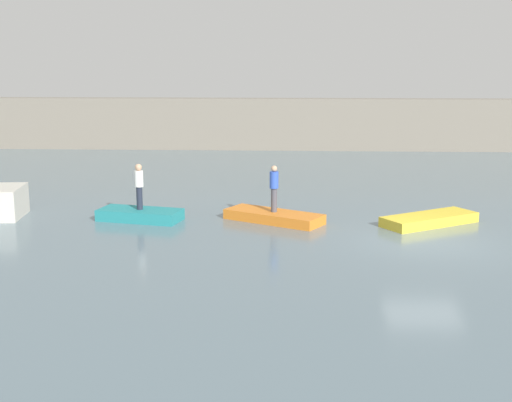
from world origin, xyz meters
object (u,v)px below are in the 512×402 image
Objects in this scene: rowboat_yellow at (429,220)px; person_blue_shirt at (274,186)px; rowboat_teal at (140,215)px; person_white_shirt at (139,184)px; rowboat_orange at (274,217)px.

person_blue_shirt is at bearing 145.85° from rowboat_yellow.
person_blue_shirt reaches higher than rowboat_yellow.
rowboat_teal is 0.83× the size of rowboat_yellow.
person_white_shirt reaches higher than rowboat_yellow.
rowboat_teal is 5.05m from person_blue_shirt.
rowboat_orange is at bearing 145.85° from rowboat_yellow.
person_white_shirt reaches higher than rowboat_teal.
rowboat_teal is 4.93m from rowboat_orange.
person_white_shirt reaches higher than person_blue_shirt.
rowboat_teal is 0.83× the size of rowboat_orange.
rowboat_yellow is 5.71m from person_blue_shirt.
person_white_shirt is at bearing -149.79° from rowboat_orange.
rowboat_teal is 10.53m from rowboat_yellow.
rowboat_yellow is (5.60, -0.17, -0.00)m from rowboat_orange.
person_white_shirt is at bearing -179.45° from person_blue_shirt.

